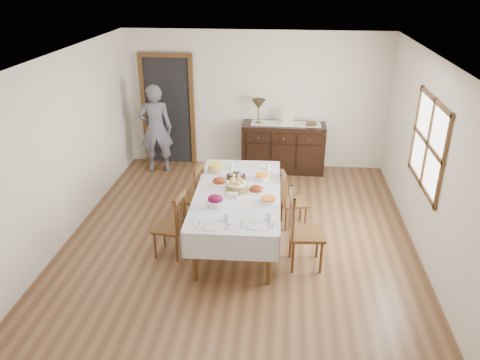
# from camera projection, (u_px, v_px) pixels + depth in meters

# --- Properties ---
(ground) EXTENTS (6.00, 6.00, 0.00)m
(ground) POSITION_uv_depth(u_px,v_px,m) (239.00, 243.00, 6.75)
(ground) COLOR brown
(room_shell) EXTENTS (5.02, 6.02, 2.65)m
(room_shell) POSITION_uv_depth(u_px,v_px,m) (232.00, 125.00, 6.46)
(room_shell) COLOR silver
(room_shell) RESTS_ON ground
(dining_table) EXTENTS (1.24, 2.34, 0.79)m
(dining_table) POSITION_uv_depth(u_px,v_px,m) (238.00, 198.00, 6.51)
(dining_table) COLOR silver
(dining_table) RESTS_ON ground
(chair_left_near) EXTENTS (0.44, 0.44, 0.93)m
(chair_left_near) POSITION_uv_depth(u_px,v_px,m) (173.00, 225.00, 6.28)
(chair_left_near) COLOR #523318
(chair_left_near) RESTS_ON ground
(chair_left_far) EXTENTS (0.46, 0.46, 0.97)m
(chair_left_far) POSITION_uv_depth(u_px,v_px,m) (192.00, 195.00, 7.05)
(chair_left_far) COLOR #523318
(chair_left_far) RESTS_ON ground
(chair_right_near) EXTENTS (0.48, 0.48, 1.07)m
(chair_right_near) POSITION_uv_depth(u_px,v_px,m) (302.00, 229.00, 6.03)
(chair_right_near) COLOR #523318
(chair_right_near) RESTS_ON ground
(chair_right_far) EXTENTS (0.44, 0.44, 0.89)m
(chair_right_far) POSITION_uv_depth(u_px,v_px,m) (291.00, 199.00, 7.01)
(chair_right_far) COLOR #523318
(chair_right_far) RESTS_ON ground
(sideboard) EXTENTS (1.56, 0.56, 0.94)m
(sideboard) POSITION_uv_depth(u_px,v_px,m) (283.00, 148.00, 8.96)
(sideboard) COLOR black
(sideboard) RESTS_ON ground
(person) EXTENTS (0.63, 0.48, 1.81)m
(person) POSITION_uv_depth(u_px,v_px,m) (156.00, 126.00, 8.77)
(person) COLOR slate
(person) RESTS_ON ground
(bread_basket) EXTENTS (0.31, 0.31, 0.18)m
(bread_basket) POSITION_uv_depth(u_px,v_px,m) (237.00, 186.00, 6.47)
(bread_basket) COLOR olive
(bread_basket) RESTS_ON dining_table
(egg_basket) EXTENTS (0.28, 0.28, 0.11)m
(egg_basket) POSITION_uv_depth(u_px,v_px,m) (236.00, 176.00, 6.85)
(egg_basket) COLOR black
(egg_basket) RESTS_ON dining_table
(ham_platter_a) EXTENTS (0.30, 0.30, 0.11)m
(ham_platter_a) POSITION_uv_depth(u_px,v_px,m) (219.00, 181.00, 6.70)
(ham_platter_a) COLOR silver
(ham_platter_a) RESTS_ON dining_table
(ham_platter_b) EXTENTS (0.28, 0.28, 0.11)m
(ham_platter_b) POSITION_uv_depth(u_px,v_px,m) (256.00, 190.00, 6.46)
(ham_platter_b) COLOR silver
(ham_platter_b) RESTS_ON dining_table
(beet_bowl) EXTENTS (0.23, 0.23, 0.15)m
(beet_bowl) POSITION_uv_depth(u_px,v_px,m) (215.00, 201.00, 6.07)
(beet_bowl) COLOR silver
(beet_bowl) RESTS_ON dining_table
(carrot_bowl) EXTENTS (0.21, 0.21, 0.09)m
(carrot_bowl) POSITION_uv_depth(u_px,v_px,m) (262.00, 177.00, 6.82)
(carrot_bowl) COLOR silver
(carrot_bowl) RESTS_ON dining_table
(pineapple_bowl) EXTENTS (0.22, 0.22, 0.14)m
(pineapple_bowl) POSITION_uv_depth(u_px,v_px,m) (215.00, 168.00, 7.06)
(pineapple_bowl) COLOR tan
(pineapple_bowl) RESTS_ON dining_table
(casserole_dish) EXTENTS (0.22, 0.22, 0.07)m
(casserole_dish) POSITION_uv_depth(u_px,v_px,m) (268.00, 200.00, 6.16)
(casserole_dish) COLOR silver
(casserole_dish) RESTS_ON dining_table
(butter_dish) EXTENTS (0.14, 0.09, 0.07)m
(butter_dish) POSITION_uv_depth(u_px,v_px,m) (232.00, 196.00, 6.28)
(butter_dish) COLOR silver
(butter_dish) RESTS_ON dining_table
(setting_left) EXTENTS (0.42, 0.31, 0.10)m
(setting_left) POSITION_uv_depth(u_px,v_px,m) (217.00, 223.00, 5.64)
(setting_left) COLOR silver
(setting_left) RESTS_ON dining_table
(setting_right) EXTENTS (0.42, 0.31, 0.10)m
(setting_right) POSITION_uv_depth(u_px,v_px,m) (260.00, 222.00, 5.65)
(setting_right) COLOR silver
(setting_right) RESTS_ON dining_table
(glass_far_a) EXTENTS (0.07, 0.07, 0.11)m
(glass_far_a) POSITION_uv_depth(u_px,v_px,m) (231.00, 166.00, 7.16)
(glass_far_a) COLOR white
(glass_far_a) RESTS_ON dining_table
(glass_far_b) EXTENTS (0.07, 0.07, 0.10)m
(glass_far_b) POSITION_uv_depth(u_px,v_px,m) (268.00, 166.00, 7.16)
(glass_far_b) COLOR white
(glass_far_b) RESTS_ON dining_table
(runner) EXTENTS (1.30, 0.35, 0.01)m
(runner) POSITION_uv_depth(u_px,v_px,m) (286.00, 124.00, 8.78)
(runner) COLOR white
(runner) RESTS_ON sideboard
(table_lamp) EXTENTS (0.26, 0.26, 0.46)m
(table_lamp) POSITION_uv_depth(u_px,v_px,m) (259.00, 105.00, 8.66)
(table_lamp) COLOR brown
(table_lamp) RESTS_ON sideboard
(picture_frame) EXTENTS (0.22, 0.08, 0.28)m
(picture_frame) POSITION_uv_depth(u_px,v_px,m) (288.00, 118.00, 8.63)
(picture_frame) COLOR beige
(picture_frame) RESTS_ON sideboard
(deco_bowl) EXTENTS (0.20, 0.20, 0.06)m
(deco_bowl) POSITION_uv_depth(u_px,v_px,m) (311.00, 124.00, 8.68)
(deco_bowl) COLOR #523318
(deco_bowl) RESTS_ON sideboard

